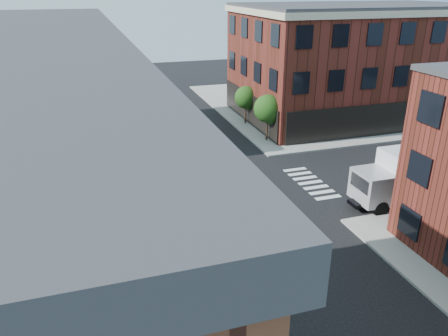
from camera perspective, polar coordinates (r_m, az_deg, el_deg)
ground at (r=31.97m, az=0.08°, el=-3.51°), size 120.00×120.00×0.00m
sidewalk_ne at (r=58.43m, az=13.71°, el=8.21°), size 30.00×30.00×0.15m
building_ne at (r=52.87m, az=16.63°, el=13.00°), size 25.00×16.00×12.00m
tree_near at (r=42.14m, az=5.82°, el=7.54°), size 2.69×2.69×4.49m
tree_far at (r=47.60m, az=2.95°, el=9.05°), size 2.43×2.43×4.07m
signal_pole at (r=23.61m, az=-10.67°, el=-6.28°), size 1.29×1.24×4.60m
box_truck at (r=32.91m, az=23.59°, el=-0.87°), size 8.63×2.75×3.89m
traffic_cone at (r=25.85m, az=-8.28°, el=-9.92°), size 0.45×0.45×0.63m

